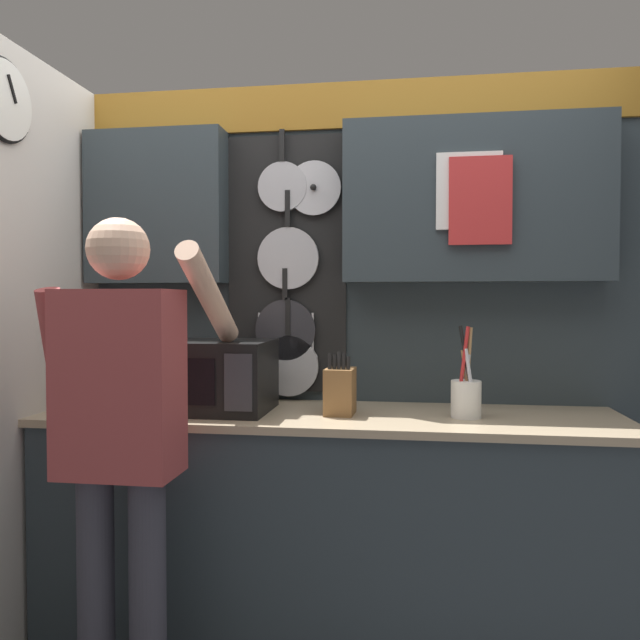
{
  "coord_description": "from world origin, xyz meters",
  "views": [
    {
      "loc": [
        0.32,
        -2.43,
        1.38
      ],
      "look_at": [
        -0.07,
        0.2,
        1.29
      ],
      "focal_mm": 35.0,
      "sensor_mm": 36.0,
      "label": 1
    }
  ],
  "objects_px": {
    "knife_block": "(340,391)",
    "utensil_crock": "(466,395)",
    "microwave": "(210,376)",
    "person": "(121,422)"
  },
  "relations": [
    {
      "from": "person",
      "to": "knife_block",
      "type": "bearing_deg",
      "value": 36.45
    },
    {
      "from": "knife_block",
      "to": "person",
      "type": "bearing_deg",
      "value": -143.55
    },
    {
      "from": "microwave",
      "to": "knife_block",
      "type": "relative_size",
      "value": 1.93
    },
    {
      "from": "knife_block",
      "to": "utensil_crock",
      "type": "xyz_separation_m",
      "value": [
        0.48,
        -0.0,
        -0.01
      ]
    },
    {
      "from": "knife_block",
      "to": "utensil_crock",
      "type": "height_order",
      "value": "utensil_crock"
    },
    {
      "from": "knife_block",
      "to": "microwave",
      "type": "bearing_deg",
      "value": -179.93
    },
    {
      "from": "utensil_crock",
      "to": "knife_block",
      "type": "bearing_deg",
      "value": 179.99
    },
    {
      "from": "microwave",
      "to": "knife_block",
      "type": "xyz_separation_m",
      "value": [
        0.52,
        0.0,
        -0.05
      ]
    },
    {
      "from": "utensil_crock",
      "to": "microwave",
      "type": "bearing_deg",
      "value": -179.97
    },
    {
      "from": "knife_block",
      "to": "person",
      "type": "height_order",
      "value": "person"
    }
  ]
}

